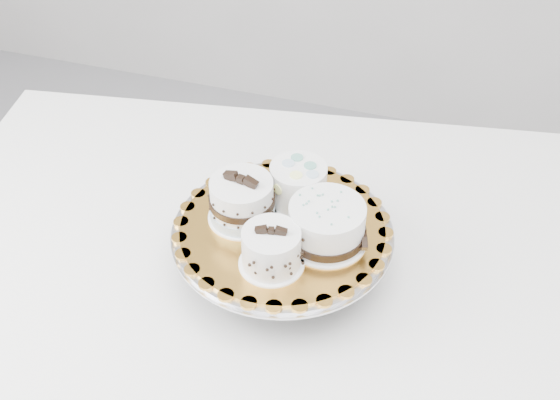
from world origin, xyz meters
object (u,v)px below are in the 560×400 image
(cake_stand, at_px, (282,242))
(cake_swirl, at_px, (271,250))
(cake_board, at_px, (282,228))
(cake_banded, at_px, (242,202))
(table, at_px, (263,271))
(cake_ribbon, at_px, (327,225))
(cake_dots, at_px, (298,183))

(cake_stand, bearing_deg, cake_swirl, -84.22)
(cake_board, bearing_deg, cake_banded, 178.67)
(table, xyz_separation_m, cake_swirl, (0.06, -0.14, 0.21))
(cake_ribbon, bearing_deg, cake_stand, 157.05)
(table, xyz_separation_m, cake_board, (0.05, -0.05, 0.17))
(table, bearing_deg, cake_stand, -52.97)
(table, relative_size, cake_banded, 11.52)
(cake_board, xyz_separation_m, cake_ribbon, (0.07, -0.01, 0.03))
(cake_swirl, relative_size, cake_dots, 0.89)
(cake_ribbon, bearing_deg, cake_board, 157.05)
(cake_stand, relative_size, cake_banded, 3.05)
(table, distance_m, cake_ribbon, 0.25)
(cake_banded, relative_size, cake_dots, 1.01)
(cake_banded, xyz_separation_m, cake_ribbon, (0.14, -0.01, -0.00))
(table, height_order, cake_swirl, cake_swirl)
(table, bearing_deg, cake_banded, -115.12)
(cake_banded, bearing_deg, cake_dots, 53.88)
(cake_board, distance_m, cake_swirl, 0.09)
(cake_ribbon, bearing_deg, cake_banded, 159.36)
(cake_banded, bearing_deg, cake_swirl, -37.21)
(table, distance_m, cake_swirl, 0.25)
(cake_stand, height_order, cake_swirl, cake_swirl)
(cake_stand, bearing_deg, cake_banded, 178.67)
(cake_stand, bearing_deg, cake_ribbon, -6.20)
(cake_stand, distance_m, cake_ribbon, 0.10)
(cake_stand, relative_size, cake_ribbon, 2.44)
(cake_dots, bearing_deg, table, 179.96)
(cake_board, relative_size, cake_dots, 2.81)
(table, relative_size, cake_dots, 11.58)
(cake_ribbon, bearing_deg, table, 138.27)
(cake_board, bearing_deg, table, 136.06)
(cake_swirl, bearing_deg, cake_board, 84.37)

